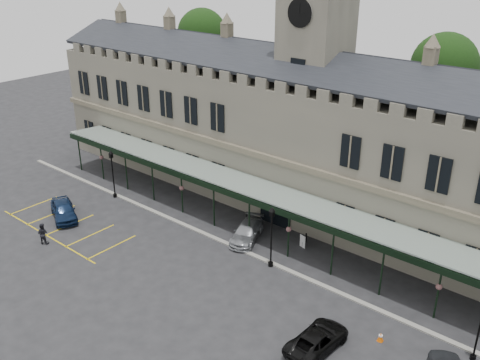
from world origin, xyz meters
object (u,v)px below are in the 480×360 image
Objects in this scene: lamp_post_left at (112,170)px; person_b at (43,234)px; traffic_cone at (381,337)px; car_left_a at (63,210)px; sign_board at (303,241)px; car_van at (317,339)px; car_taxi at (247,232)px; station_building at (309,142)px; lamp_post_mid at (271,232)px; clock_tower at (314,69)px.

lamp_post_left is 10.05m from person_b.
person_b is (-27.17, -7.04, 0.62)m from traffic_cone.
car_left_a is at bearing -173.59° from traffic_cone.
car_left_a is at bearing -137.34° from sign_board.
traffic_cone is 29.98m from car_left_a.
car_van is at bearing -11.64° from lamp_post_left.
lamp_post_left is 15.58m from car_taxi.
station_building is 11.65× the size of lamp_post_mid.
person_b is (2.62, -3.69, 0.11)m from car_left_a.
person_b is (-16.67, -9.46, -2.12)m from lamp_post_mid.
car_left_a is 2.59× the size of person_b.
lamp_post_mid is 5.08m from car_taxi.
car_van is (11.81, -7.57, -0.03)m from car_taxi.
lamp_post_left is 27.76m from car_van.
car_van is (27.06, 0.21, -0.16)m from car_left_a.
person_b reaches higher than car_van.
clock_tower is at bearing 109.33° from lamp_post_mid.
car_van is (-2.73, -3.14, 0.36)m from traffic_cone.
traffic_cone is at bearing -12.98° from lamp_post_mid.
car_van is at bearing -35.56° from lamp_post_mid.
clock_tower reaches higher than lamp_post_mid.
lamp_post_mid is at bearing -48.04° from car_taxi.
clock_tower is at bearing 66.83° from car_taxi.
car_van is (7.77, -5.56, -2.39)m from lamp_post_mid.
station_building is 20.78m from car_van.
station_building is 2.42× the size of clock_tower.
sign_board is 0.59× the size of person_b.
car_taxi is 14.02m from car_van.
station_building is 12.18× the size of lamp_post_left.
car_left_a reaches higher than traffic_cone.
sign_board is (4.10, -6.84, -12.58)m from clock_tower.
lamp_post_mid is (3.79, -10.80, -10.06)m from clock_tower.
car_left_a is (-29.79, -3.35, 0.51)m from traffic_cone.
car_left_a is at bearing -133.10° from clock_tower.
sign_board is at bearing -38.44° from car_left_a.
traffic_cone is 0.58× the size of sign_board.
lamp_post_left is at bearing -145.27° from clock_tower.
station_building reaches higher than traffic_cone.
clock_tower is 23.30m from traffic_cone.
traffic_cone is at bearing -4.69° from lamp_post_left.
person_b is at bearing -125.43° from sign_board.
station_building is 10.44m from car_taxi.
station_building is 9.88m from sign_board.
person_b is at bearing -119.48° from car_left_a.
lamp_post_mid is (19.32, -0.02, 0.13)m from lamp_post_left.
lamp_post_mid is 9.85m from car_van.
clock_tower is at bearing 137.23° from traffic_cone.
traffic_cone is at bearing -42.77° from clock_tower.
traffic_cone is at bearing 165.87° from person_b.
person_b is (-24.44, -3.90, 0.26)m from car_van.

